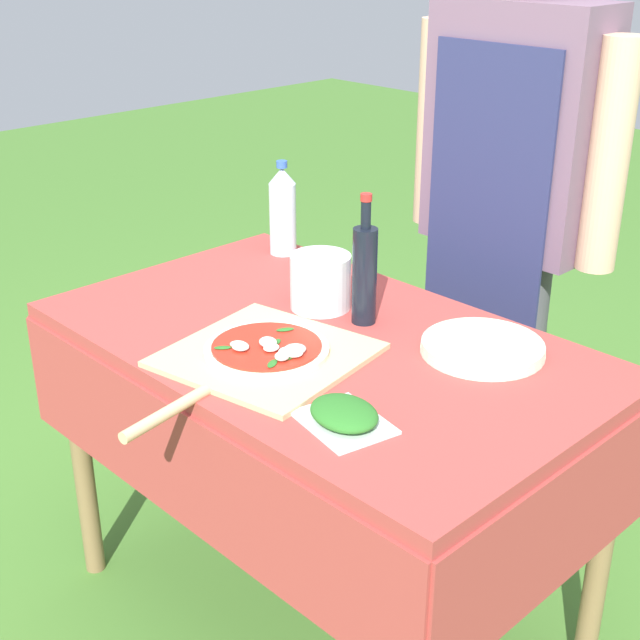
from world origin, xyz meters
name	(u,v)px	position (x,y,z in m)	size (l,w,h in m)	color
ground_plane	(321,615)	(0.00, 0.00, 0.00)	(12.00, 12.00, 0.00)	#477A2D
prep_table	(321,381)	(0.00, 0.00, 0.69)	(1.27, 0.77, 0.80)	#A83D38
person_cook	(510,190)	(-0.01, 0.70, 0.99)	(0.63, 0.21, 1.68)	#4C4C51
pizza_on_peel	(264,354)	(0.00, -0.16, 0.81)	(0.44, 0.62, 0.05)	#D1B27F
oil_bottle	(365,273)	(0.01, 0.13, 0.92)	(0.06, 0.06, 0.30)	black
water_bottle	(283,210)	(-0.46, 0.30, 0.92)	(0.07, 0.07, 0.26)	silver
herb_container	(344,415)	(0.30, -0.23, 0.81)	(0.20, 0.17, 0.04)	silver
mixing_tub	(321,282)	(-0.12, 0.12, 0.86)	(0.14, 0.14, 0.13)	silver
plate_stack	(483,348)	(0.30, 0.19, 0.81)	(0.26, 0.26, 0.02)	beige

